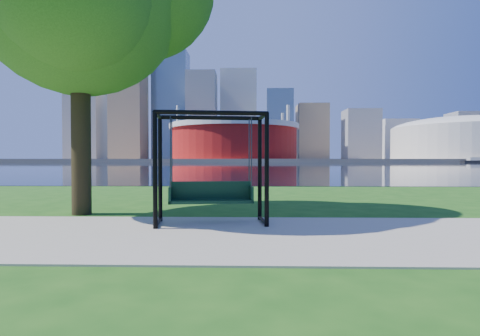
{
  "coord_description": "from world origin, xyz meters",
  "views": [
    {
      "loc": [
        0.21,
        -7.2,
        1.37
      ],
      "look_at": [
        0.02,
        0.0,
        1.21
      ],
      "focal_mm": 28.0,
      "sensor_mm": 36.0,
      "label": 1
    }
  ],
  "objects": [
    {
      "name": "far_bank",
      "position": [
        0.0,
        306.0,
        1.0
      ],
      "size": [
        900.0,
        228.0,
        2.0
      ],
      "primitive_type": "cube",
      "color": "#937F60",
      "rests_on": "ground"
    },
    {
      "name": "arena",
      "position": [
        135.0,
        235.0,
        15.87
      ],
      "size": [
        84.0,
        84.0,
        26.56
      ],
      "color": "beige",
      "rests_on": "far_bank"
    },
    {
      "name": "stadium",
      "position": [
        -10.0,
        235.0,
        14.23
      ],
      "size": [
        83.0,
        83.0,
        32.0
      ],
      "color": "maroon",
      "rests_on": "far_bank"
    },
    {
      "name": "swing",
      "position": [
        -0.6,
        0.63,
        1.13
      ],
      "size": [
        2.4,
        1.28,
        2.34
      ],
      "rotation": [
        0.0,
        0.0,
        0.13
      ],
      "color": "black",
      "rests_on": "ground"
    },
    {
      "name": "path",
      "position": [
        0.0,
        -0.5,
        0.01
      ],
      "size": [
        120.0,
        4.0,
        0.03
      ],
      "primitive_type": "cube",
      "color": "#9E937F",
      "rests_on": "ground"
    },
    {
      "name": "ground",
      "position": [
        0.0,
        0.0,
        0.0
      ],
      "size": [
        900.0,
        900.0,
        0.0
      ],
      "primitive_type": "plane",
      "color": "#1E5114",
      "rests_on": "ground"
    },
    {
      "name": "river",
      "position": [
        0.0,
        102.0,
        0.01
      ],
      "size": [
        900.0,
        180.0,
        0.02
      ],
      "primitive_type": "cube",
      "color": "black",
      "rests_on": "ground"
    },
    {
      "name": "skyline",
      "position": [
        -4.27,
        319.39,
        35.89
      ],
      "size": [
        392.0,
        66.0,
        96.5
      ],
      "color": "gray",
      "rests_on": "far_bank"
    }
  ]
}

